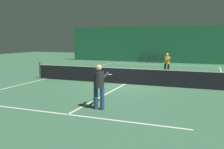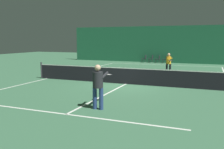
# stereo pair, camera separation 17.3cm
# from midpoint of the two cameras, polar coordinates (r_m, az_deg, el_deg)

# --- Properties ---
(ground_plane) EXTENTS (60.00, 60.00, 0.00)m
(ground_plane) POSITION_cam_midpoint_polar(r_m,az_deg,el_deg) (14.53, 3.54, -2.18)
(ground_plane) COLOR #386647
(backdrop_curtain) EXTENTS (23.00, 0.12, 4.06)m
(backdrop_curtain) POSITION_cam_midpoint_polar(r_m,az_deg,el_deg) (28.40, 12.89, 6.71)
(backdrop_curtain) COLOR #1E5B3D
(backdrop_curtain) RESTS_ON ground
(court_line_baseline_far) EXTENTS (11.00, 0.10, 0.00)m
(court_line_baseline_far) POSITION_cam_midpoint_polar(r_m,az_deg,el_deg) (26.00, 11.85, 2.17)
(court_line_baseline_far) COLOR silver
(court_line_baseline_far) RESTS_ON ground
(court_line_service_far) EXTENTS (8.25, 0.10, 0.00)m
(court_line_service_far) POSITION_cam_midpoint_polar(r_m,az_deg,el_deg) (20.64, 9.16, 0.76)
(court_line_service_far) COLOR silver
(court_line_service_far) RESTS_ON ground
(court_line_service_near) EXTENTS (8.25, 0.10, 0.00)m
(court_line_service_near) POSITION_cam_midpoint_polar(r_m,az_deg,el_deg) (8.85, -9.82, -8.94)
(court_line_service_near) COLOR silver
(court_line_service_near) RESTS_ON ground
(court_line_sideline_left) EXTENTS (0.10, 23.80, 0.00)m
(court_line_sideline_left) POSITION_cam_midpoint_polar(r_m,az_deg,el_deg) (17.06, -14.28, -0.89)
(court_line_sideline_left) COLOR silver
(court_line_sideline_left) RESTS_ON ground
(court_line_centre) EXTENTS (0.10, 12.80, 0.00)m
(court_line_centre) POSITION_cam_midpoint_polar(r_m,az_deg,el_deg) (14.53, 3.54, -2.17)
(court_line_centre) COLOR silver
(court_line_centre) RESTS_ON ground
(tennis_net) EXTENTS (12.00, 0.10, 1.07)m
(tennis_net) POSITION_cam_midpoint_polar(r_m,az_deg,el_deg) (14.45, 3.56, -0.19)
(tennis_net) COLOR black
(tennis_net) RESTS_ON ground
(player_near) EXTENTS (0.42, 1.35, 1.66)m
(player_near) POSITION_cam_midpoint_polar(r_m,az_deg,el_deg) (9.17, -2.60, -2.02)
(player_near) COLOR navy
(player_near) RESTS_ON ground
(player_far) EXTENTS (0.72, 1.35, 1.56)m
(player_far) POSITION_cam_midpoint_polar(r_m,az_deg,el_deg) (19.02, 13.08, 2.80)
(player_far) COLOR black
(player_far) RESTS_ON ground
(courtside_chair_0) EXTENTS (0.44, 0.44, 0.84)m
(courtside_chair_0) POSITION_cam_midpoint_polar(r_m,az_deg,el_deg) (28.44, 7.63, 3.73)
(courtside_chair_0) COLOR #2D2D2D
(courtside_chair_0) RESTS_ON ground
(courtside_chair_1) EXTENTS (0.44, 0.44, 0.84)m
(courtside_chair_1) POSITION_cam_midpoint_polar(r_m,az_deg,el_deg) (28.26, 9.15, 3.67)
(courtside_chair_1) COLOR #2D2D2D
(courtside_chair_1) RESTS_ON ground
(courtside_chair_2) EXTENTS (0.44, 0.44, 0.84)m
(courtside_chair_2) POSITION_cam_midpoint_polar(r_m,az_deg,el_deg) (28.10, 10.69, 3.61)
(courtside_chair_2) COLOR #2D2D2D
(courtside_chair_2) RESTS_ON ground
(courtside_chair_3) EXTENTS (0.44, 0.44, 0.84)m
(courtside_chair_3) POSITION_cam_midpoint_polar(r_m,az_deg,el_deg) (27.96, 12.25, 3.55)
(courtside_chair_3) COLOR #2D2D2D
(courtside_chair_3) RESTS_ON ground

